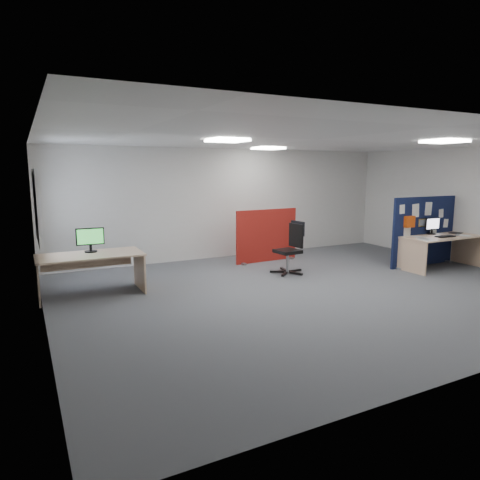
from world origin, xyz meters
name	(u,v)px	position (x,y,z in m)	size (l,w,h in m)	color
floor	(313,289)	(0.00, 0.00, 0.00)	(9.00, 9.00, 0.00)	#525459
ceiling	(317,140)	(0.00, 0.00, 2.70)	(9.00, 7.00, 0.02)	white
wall_back	(230,203)	(0.00, 3.50, 1.35)	(9.00, 0.02, 2.70)	silver
wall_left	(39,233)	(-4.50, 0.00, 1.35)	(0.02, 7.00, 2.70)	silver
wall_right	(476,207)	(4.50, 0.00, 1.35)	(0.02, 7.00, 2.70)	silver
window	(37,207)	(-4.44, 2.00, 1.55)	(0.06, 1.70, 1.30)	white
ceiling_lights	(310,144)	(0.33, 0.67, 2.67)	(4.10, 4.10, 0.04)	white
navy_divider	(423,231)	(3.46, 0.51, 0.79)	(1.92, 0.30, 1.58)	#0F1939
main_desk	(439,243)	(3.58, 0.16, 0.56)	(1.87, 0.83, 0.73)	#D9AF8B
monitor_main	(432,225)	(3.60, 0.39, 0.94)	(0.43, 0.18, 0.38)	black
keyboard	(445,236)	(3.54, -0.01, 0.74)	(0.45, 0.18, 0.03)	black
mouse	(457,235)	(3.94, -0.01, 0.74)	(0.10, 0.06, 0.03)	gray
paper_tray	(456,233)	(4.23, 0.25, 0.74)	(0.28, 0.22, 0.01)	black
red_divider	(267,236)	(0.50, 2.53, 0.62)	(1.67, 0.30, 1.25)	#A32015
second_desk	(90,263)	(-3.68, 1.54, 0.56)	(1.76, 0.88, 0.73)	#D9AF8B
monitor_second	(90,239)	(-3.64, 1.70, 0.97)	(0.48, 0.22, 0.44)	black
office_chair	(292,245)	(0.36, 1.25, 0.62)	(0.71, 0.72, 1.09)	black
desk_papers	(435,237)	(3.36, 0.12, 0.73)	(1.51, 0.87, 0.00)	white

